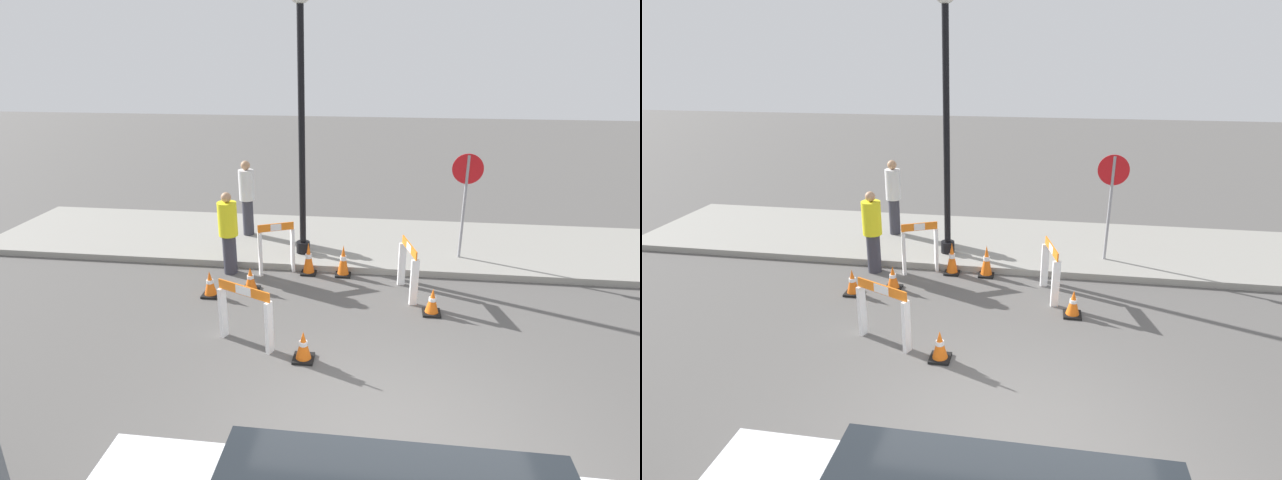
{
  "view_description": "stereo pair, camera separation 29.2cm",
  "coord_description": "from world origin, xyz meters",
  "views": [
    {
      "loc": [
        -0.18,
        -4.56,
        4.15
      ],
      "look_at": [
        -1.21,
        3.68,
        1.0
      ],
      "focal_mm": 28.0,
      "sensor_mm": 36.0,
      "label": 1
    },
    {
      "loc": [
        0.11,
        -4.52,
        4.15
      ],
      "look_at": [
        -1.21,
        3.68,
        1.0
      ],
      "focal_mm": 28.0,
      "sensor_mm": 36.0,
      "label": 2
    }
  ],
  "objects": [
    {
      "name": "barricade_0",
      "position": [
        -2.09,
        1.75,
        0.54
      ],
      "size": [
        0.91,
        0.51,
        0.98
      ],
      "rotation": [
        0.0,
        0.0,
        5.86
      ],
      "color": "white",
      "rests_on": "ground_plane"
    },
    {
      "name": "ground_plane",
      "position": [
        0.0,
        0.0,
        0.0
      ],
      "size": [
        60.0,
        60.0,
        0.0
      ],
      "primitive_type": "plane",
      "color": "#565451"
    },
    {
      "name": "traffic_cone_1",
      "position": [
        -3.15,
        3.22,
        0.23
      ],
      "size": [
        0.3,
        0.3,
        0.49
      ],
      "color": "black",
      "rests_on": "ground_plane"
    },
    {
      "name": "traffic_cone_2",
      "position": [
        -0.84,
        4.4,
        0.31
      ],
      "size": [
        0.3,
        0.3,
        0.64
      ],
      "color": "black",
      "rests_on": "ground_plane"
    },
    {
      "name": "person_pedestrian",
      "position": [
        -3.2,
        6.12,
        1.07
      ],
      "size": [
        0.37,
        0.37,
        1.74
      ],
      "rotation": [
        0.0,
        0.0,
        3.2
      ],
      "color": "#33333D",
      "rests_on": "sidewalk_slab"
    },
    {
      "name": "traffic_cone_5",
      "position": [
        0.76,
        3.04,
        0.22
      ],
      "size": [
        0.3,
        0.3,
        0.47
      ],
      "color": "black",
      "rests_on": "ground_plane"
    },
    {
      "name": "person_worker",
      "position": [
        -3.08,
        4.25,
        0.88
      ],
      "size": [
        0.51,
        0.51,
        1.66
      ],
      "rotation": [
        0.0,
        0.0,
        -0.52
      ],
      "color": "#33333D",
      "rests_on": "ground_plane"
    },
    {
      "name": "sidewalk_slab",
      "position": [
        0.0,
        6.07,
        0.07
      ],
      "size": [
        18.0,
        3.15,
        0.14
      ],
      "color": "gray",
      "rests_on": "ground_plane"
    },
    {
      "name": "barricade_1",
      "position": [
        0.37,
        3.73,
        0.54
      ],
      "size": [
        0.33,
        0.87,
        0.99
      ],
      "rotation": [
        0.0,
        0.0,
        8.09
      ],
      "color": "white",
      "rests_on": "ground_plane"
    },
    {
      "name": "barricade_2",
      "position": [
        -2.16,
        4.35,
        0.55
      ],
      "size": [
        0.7,
        0.42,
        1.04
      ],
      "rotation": [
        0.0,
        0.0,
        9.86
      ],
      "color": "white",
      "rests_on": "ground_plane"
    },
    {
      "name": "stop_sign",
      "position": [
        1.5,
        5.32,
        1.59
      ],
      "size": [
        0.6,
        0.09,
        2.16
      ],
      "rotation": [
        0.0,
        0.0,
        3.02
      ],
      "color": "gray",
      "rests_on": "sidewalk_slab"
    },
    {
      "name": "streetlamp_post",
      "position": [
        -1.76,
        5.17,
        3.5
      ],
      "size": [
        0.44,
        0.44,
        5.24
      ],
      "color": "black",
      "rests_on": "sidewalk_slab"
    },
    {
      "name": "traffic_cone_3",
      "position": [
        -2.48,
        3.53,
        0.22
      ],
      "size": [
        0.3,
        0.3,
        0.46
      ],
      "color": "black",
      "rests_on": "ground_plane"
    },
    {
      "name": "traffic_cone_0",
      "position": [
        -1.53,
        4.4,
        0.31
      ],
      "size": [
        0.3,
        0.3,
        0.65
      ],
      "color": "black",
      "rests_on": "ground_plane"
    },
    {
      "name": "traffic_cone_4",
      "position": [
        -1.17,
        1.45,
        0.22
      ],
      "size": [
        0.3,
        0.3,
        0.46
      ],
      "color": "black",
      "rests_on": "ground_plane"
    }
  ]
}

